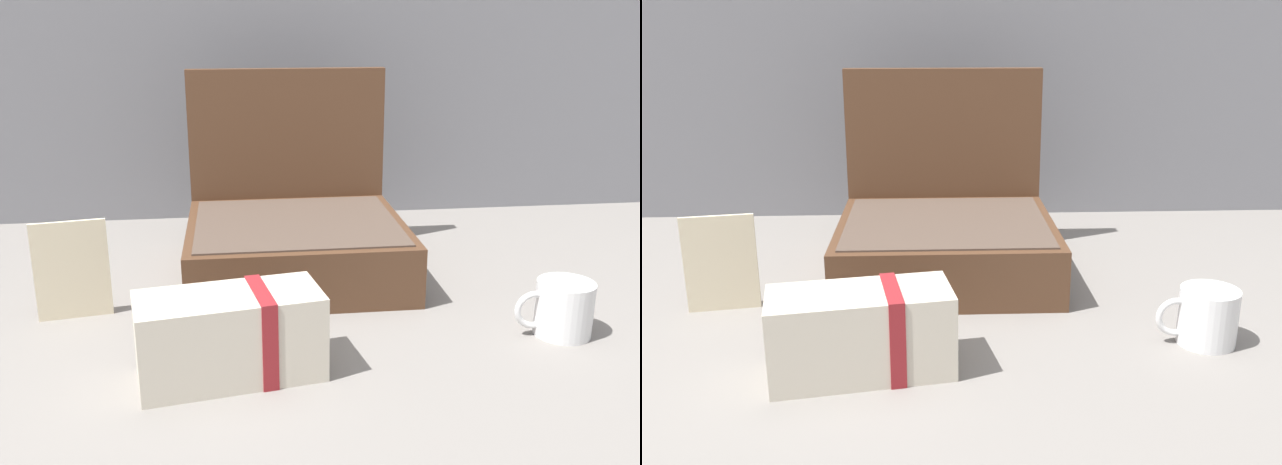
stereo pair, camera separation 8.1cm
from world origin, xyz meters
The scene contains 5 objects.
ground_plane centered at (0.00, 0.00, 0.00)m, with size 6.00×6.00×0.00m, color slate.
open_suitcase centered at (-0.04, 0.19, 0.07)m, with size 0.37×0.36×0.35m.
cream_toiletry_bag centered at (-0.15, -0.19, 0.06)m, with size 0.25×0.14×0.12m.
coffee_mug centered at (0.32, -0.13, 0.04)m, with size 0.12×0.08×0.08m.
info_card_left centered at (-0.39, 0.02, 0.08)m, with size 0.11×0.01×0.15m, color beige.
Camera 2 is at (-0.06, -1.03, 0.45)m, focal length 39.82 mm.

